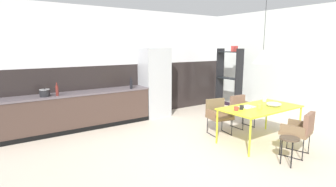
# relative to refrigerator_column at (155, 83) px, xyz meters

# --- Properties ---
(ground_plane) EXTENTS (9.02, 9.02, 0.00)m
(ground_plane) POSITION_rel_refrigerator_column_xyz_m (-0.64, -3.05, -0.95)
(ground_plane) COLOR beige
(back_wall_splashback_dark) EXTENTS (6.91, 0.12, 1.47)m
(back_wall_splashback_dark) POSITION_rel_refrigerator_column_xyz_m (-0.64, 0.36, -0.22)
(back_wall_splashback_dark) COLOR black
(back_wall_splashback_dark) RESTS_ON ground
(back_wall_panel_upper) EXTENTS (6.91, 0.12, 1.47)m
(back_wall_panel_upper) POSITION_rel_refrigerator_column_xyz_m (-0.64, 0.36, 1.25)
(back_wall_panel_upper) COLOR silver
(back_wall_panel_upper) RESTS_ON back_wall_splashback_dark
(side_wall_right) EXTENTS (0.12, 6.94, 2.94)m
(side_wall_right) POSITION_rel_refrigerator_column_xyz_m (2.76, -3.05, 0.51)
(side_wall_right) COLOR silver
(side_wall_right) RESTS_ON ground
(kitchen_counter) EXTENTS (3.58, 0.63, 0.88)m
(kitchen_counter) POSITION_rel_refrigerator_column_xyz_m (-2.17, -0.00, -0.51)
(kitchen_counter) COLOR #45332B
(kitchen_counter) RESTS_ON ground
(refrigerator_column) EXTENTS (0.74, 0.60, 1.91)m
(refrigerator_column) POSITION_rel_refrigerator_column_xyz_m (0.00, 0.00, 0.00)
(refrigerator_column) COLOR #ADAFB2
(refrigerator_column) RESTS_ON ground
(dining_table) EXTENTS (1.72, 0.89, 0.73)m
(dining_table) POSITION_rel_refrigerator_column_xyz_m (0.70, -2.99, -0.26)
(dining_table) COLOR yellow
(dining_table) RESTS_ON ground
(armchair_facing_counter) EXTENTS (0.51, 0.49, 0.76)m
(armchair_facing_counter) POSITION_rel_refrigerator_column_xyz_m (1.21, -2.08, -0.45)
(armchair_facing_counter) COLOR brown
(armchair_facing_counter) RESTS_ON ground
(armchair_far_side) EXTENTS (0.58, 0.57, 0.81)m
(armchair_far_side) POSITION_rel_refrigerator_column_xyz_m (0.68, -3.87, -0.43)
(armchair_far_side) COLOR brown
(armchair_far_side) RESTS_ON ground
(armchair_corner_seat) EXTENTS (0.56, 0.55, 0.78)m
(armchair_corner_seat) POSITION_rel_refrigerator_column_xyz_m (0.36, -2.13, -0.46)
(armchair_corner_seat) COLOR brown
(armchair_corner_seat) RESTS_ON ground
(fruit_bowl) EXTENTS (0.30, 0.30, 0.07)m
(fruit_bowl) POSITION_rel_refrigerator_column_xyz_m (0.96, -3.12, -0.17)
(fruit_bowl) COLOR silver
(fruit_bowl) RESTS_ON dining_table
(open_book) EXTENTS (0.30, 0.24, 0.02)m
(open_book) POSITION_rel_refrigerator_column_xyz_m (0.47, -2.84, -0.21)
(open_book) COLOR white
(open_book) RESTS_ON dining_table
(mug_glass_clear) EXTENTS (0.13, 0.08, 0.08)m
(mug_glass_clear) POSITION_rel_refrigerator_column_xyz_m (0.05, -2.92, -0.18)
(mug_glass_clear) COLOR #B23D33
(mug_glass_clear) RESTS_ON dining_table
(mug_wide_latte) EXTENTS (0.12, 0.08, 0.09)m
(mug_wide_latte) POSITION_rel_refrigerator_column_xyz_m (0.56, -3.07, -0.17)
(mug_wide_latte) COLOR gold
(mug_wide_latte) RESTS_ON dining_table
(mug_dark_espresso) EXTENTS (0.13, 0.08, 0.10)m
(mug_dark_espresso) POSITION_rel_refrigerator_column_xyz_m (1.25, -2.69, -0.17)
(mug_dark_espresso) COLOR white
(mug_dark_espresso) RESTS_ON dining_table
(mug_short_terracotta) EXTENTS (0.11, 0.07, 0.08)m
(mug_short_terracotta) POSITION_rel_refrigerator_column_xyz_m (0.21, -2.91, -0.18)
(mug_short_terracotta) COLOR black
(mug_short_terracotta) RESTS_ON dining_table
(cooking_pot) EXTENTS (0.22, 0.22, 0.18)m
(cooking_pot) POSITION_rel_refrigerator_column_xyz_m (-2.86, -0.09, 0.01)
(cooking_pot) COLOR black
(cooking_pot) RESTS_ON kitchen_counter
(bottle_wine_green) EXTENTS (0.07, 0.07, 0.28)m
(bottle_wine_green) POSITION_rel_refrigerator_column_xyz_m (-0.75, -0.05, 0.04)
(bottle_wine_green) COLOR black
(bottle_wine_green) RESTS_ON kitchen_counter
(bottle_spice_small) EXTENTS (0.06, 0.06, 0.29)m
(bottle_spice_small) POSITION_rel_refrigerator_column_xyz_m (-2.62, -0.14, 0.05)
(bottle_spice_small) COLOR maroon
(bottle_spice_small) RESTS_ON kitchen_counter
(bottle_oil_tall) EXTENTS (0.06, 0.06, 0.27)m
(bottle_oil_tall) POSITION_rel_refrigerator_column_xyz_m (-0.85, -0.22, 0.04)
(bottle_oil_tall) COLOR black
(bottle_oil_tall) RESTS_ON kitchen_counter
(side_stool) EXTENTS (0.31, 0.31, 0.49)m
(side_stool) POSITION_rel_refrigerator_column_xyz_m (0.13, -3.99, -0.52)
(side_stool) COLOR #4C3D2D
(side_stool) RESTS_ON ground
(open_shelf_unit) EXTENTS (0.30, 0.78, 1.97)m
(open_shelf_unit) POSITION_rel_refrigerator_column_xyz_m (2.05, -0.90, 0.03)
(open_shelf_unit) COLOR black
(open_shelf_unit) RESTS_ON ground
(pendant_lamp_over_table_near) EXTENTS (0.37, 0.37, 1.26)m
(pendant_lamp_over_table_near) POSITION_rel_refrigerator_column_xyz_m (0.70, -2.97, 0.81)
(pendant_lamp_over_table_near) COLOR black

